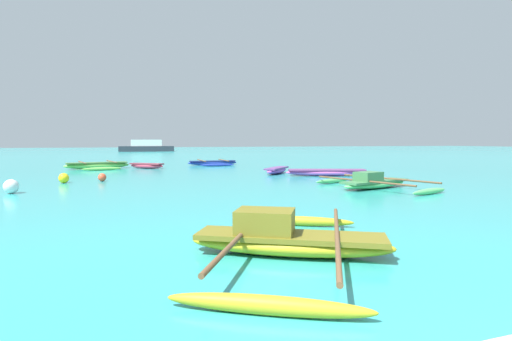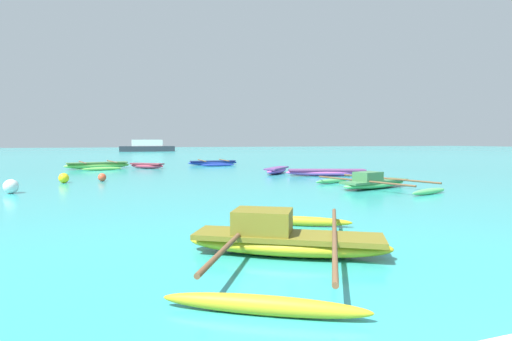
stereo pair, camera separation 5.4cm
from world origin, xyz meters
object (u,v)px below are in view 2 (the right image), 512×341
at_px(moored_boat_5, 327,172).
at_px(moored_boat_0, 277,170).
at_px(moored_boat_3, 213,163).
at_px(mooring_buoy_0, 102,177).
at_px(mooring_buoy_1, 64,178).
at_px(moored_boat_6, 284,240).
at_px(mooring_buoy_2, 11,186).
at_px(distant_ferry, 147,147).
at_px(moored_boat_4, 147,166).
at_px(moored_boat_1, 98,165).
at_px(moored_boat_2, 374,183).

bearing_deg(moored_boat_5, moored_boat_0, 149.96).
relative_size(moored_boat_3, moored_boat_5, 0.87).
bearing_deg(mooring_buoy_0, moored_boat_0, 8.88).
bearing_deg(mooring_buoy_1, moored_boat_6, -70.15).
relative_size(mooring_buoy_2, distant_ferry, 0.05).
bearing_deg(moored_boat_4, moored_boat_5, -6.39).
bearing_deg(moored_boat_5, mooring_buoy_1, -163.25).
xyz_separation_m(mooring_buoy_1, mooring_buoy_2, (-1.24, -3.12, 0.03)).
bearing_deg(moored_boat_3, distant_ferry, 93.16).
distance_m(moored_boat_3, mooring_buoy_2, 16.84).
distance_m(moored_boat_3, moored_boat_5, 11.45).
relative_size(moored_boat_5, distant_ferry, 0.46).
height_order(moored_boat_1, mooring_buoy_2, same).
bearing_deg(moored_boat_5, moored_boat_6, -102.42).
relative_size(moored_boat_1, distant_ferry, 0.43).
bearing_deg(mooring_buoy_1, moored_boat_4, 64.56).
xyz_separation_m(mooring_buoy_0, mooring_buoy_1, (-1.49, -0.28, 0.04)).
bearing_deg(distant_ferry, moored_boat_4, -93.66).
distance_m(moored_boat_4, mooring_buoy_1, 9.08).
relative_size(moored_boat_1, moored_boat_4, 1.75).
bearing_deg(distant_ferry, moored_boat_3, -87.33).
relative_size(moored_boat_4, moored_boat_5, 0.54).
bearing_deg(moored_boat_3, moored_boat_1, -168.26).
bearing_deg(moored_boat_2, moored_boat_4, 100.66).
xyz_separation_m(moored_boat_2, mooring_buoy_1, (-11.22, 5.83, -0.00)).
bearing_deg(mooring_buoy_2, mooring_buoy_0, 51.21).
height_order(moored_boat_3, distant_ferry, distant_ferry).
relative_size(moored_boat_0, moored_boat_5, 0.59).
xyz_separation_m(moored_boat_3, moored_boat_4, (-4.85, -2.23, 0.02)).
distance_m(moored_boat_1, moored_boat_2, 17.96).
bearing_deg(moored_boat_1, mooring_buoy_2, -112.04).
bearing_deg(mooring_buoy_0, mooring_buoy_2, -128.79).
xyz_separation_m(moored_boat_6, mooring_buoy_1, (-4.63, 12.81, -0.02)).
distance_m(moored_boat_4, moored_boat_6, 21.03).
bearing_deg(moored_boat_6, moored_boat_1, 129.54).
relative_size(moored_boat_2, moored_boat_5, 1.16).
relative_size(moored_boat_1, moored_boat_5, 0.95).
distance_m(moored_boat_3, mooring_buoy_1, 13.62).
xyz_separation_m(moored_boat_4, mooring_buoy_2, (-5.14, -11.32, 0.05)).
bearing_deg(moored_boat_6, mooring_buoy_1, 139.63).
bearing_deg(moored_boat_3, mooring_buoy_1, -129.51).
distance_m(moored_boat_1, moored_boat_6, 22.00).
bearing_deg(moored_boat_6, moored_boat_0, 98.34).
xyz_separation_m(moored_boat_3, moored_boat_5, (3.42, -10.93, 0.01)).
height_order(moored_boat_6, mooring_buoy_0, moored_boat_6).
bearing_deg(moored_boat_4, moored_boat_1, -152.45).
relative_size(moored_boat_6, mooring_buoy_0, 14.29).
bearing_deg(distant_ferry, moored_boat_5, -84.23).
distance_m(moored_boat_1, mooring_buoy_1, 8.91).
xyz_separation_m(moored_boat_5, mooring_buoy_1, (-12.18, 0.50, 0.02)).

